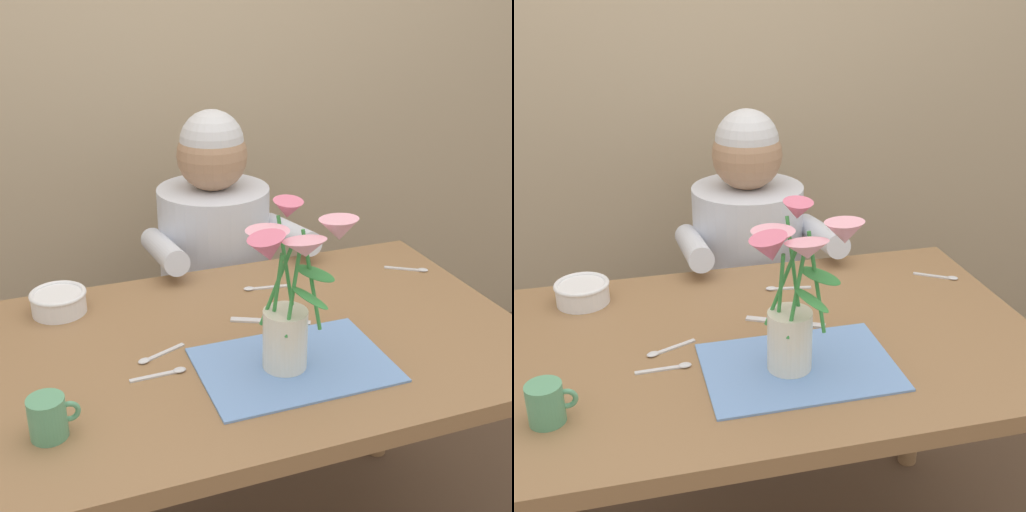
{
  "view_description": "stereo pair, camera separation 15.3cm",
  "coord_description": "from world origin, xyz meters",
  "views": [
    {
      "loc": [
        -0.49,
        -1.27,
        1.53
      ],
      "look_at": [
        -0.0,
        0.05,
        0.92
      ],
      "focal_mm": 48.03,
      "sensor_mm": 36.0,
      "label": 1
    },
    {
      "loc": [
        -0.34,
        -1.31,
        1.53
      ],
      "look_at": [
        -0.0,
        0.05,
        0.92
      ],
      "focal_mm": 48.03,
      "sensor_mm": 36.0,
      "label": 2
    }
  ],
  "objects": [
    {
      "name": "dining_table",
      "position": [
        0.0,
        0.0,
        0.64
      ],
      "size": [
        1.2,
        0.8,
        0.74
      ],
      "color": "olive",
      "rests_on": "ground_plane"
    },
    {
      "name": "spoon_2",
      "position": [
        0.52,
        0.2,
        0.74
      ],
      "size": [
        0.11,
        0.08,
        0.01
      ],
      "color": "silver",
      "rests_on": "dining_table"
    },
    {
      "name": "coffee_cup",
      "position": [
        -0.49,
        -0.2,
        0.78
      ],
      "size": [
        0.09,
        0.07,
        0.08
      ],
      "color": "#569970",
      "rests_on": "dining_table"
    },
    {
      "name": "spoon_0",
      "position": [
        -0.24,
        -0.07,
        0.74
      ],
      "size": [
        0.12,
        0.02,
        0.01
      ],
      "color": "silver",
      "rests_on": "dining_table"
    },
    {
      "name": "seated_person",
      "position": [
        0.07,
        0.62,
        0.56
      ],
      "size": [
        0.45,
        0.47,
        1.14
      ],
      "rotation": [
        0.0,
        0.0,
        -0.05
      ],
      "color": "#4C4C56",
      "rests_on": "ground_plane"
    },
    {
      "name": "spoon_3",
      "position": [
        0.07,
        0.23,
        0.74
      ],
      "size": [
        0.12,
        0.03,
        0.01
      ],
      "color": "silver",
      "rests_on": "dining_table"
    },
    {
      "name": "spoon_1",
      "position": [
        -0.26,
        -0.0,
        0.74
      ],
      "size": [
        0.12,
        0.06,
        0.01
      ],
      "color": "silver",
      "rests_on": "dining_table"
    },
    {
      "name": "flower_vase",
      "position": [
        0.0,
        -0.13,
        0.93
      ],
      "size": [
        0.25,
        0.24,
        0.34
      ],
      "color": "silver",
      "rests_on": "dining_table"
    },
    {
      "name": "dinner_knife",
      "position": [
        0.04,
        0.06,
        0.74
      ],
      "size": [
        0.18,
        0.1,
        0.0
      ],
      "primitive_type": "cube",
      "rotation": [
        0.0,
        0.0,
        -0.46
      ],
      "color": "silver",
      "rests_on": "dining_table"
    },
    {
      "name": "wood_panel_backdrop",
      "position": [
        0.0,
        1.05,
        1.25
      ],
      "size": [
        4.0,
        0.1,
        2.5
      ],
      "primitive_type": "cube",
      "color": "tan",
      "rests_on": "ground_plane"
    },
    {
      "name": "ceramic_bowl",
      "position": [
        -0.43,
        0.28,
        0.77
      ],
      "size": [
        0.14,
        0.14,
        0.06
      ],
      "color": "white",
      "rests_on": "dining_table"
    },
    {
      "name": "striped_placemat",
      "position": [
        0.01,
        -0.14,
        0.74
      ],
      "size": [
        0.4,
        0.28,
        0.0
      ],
      "primitive_type": "cube",
      "color": "#6B93D1",
      "rests_on": "dining_table"
    }
  ]
}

